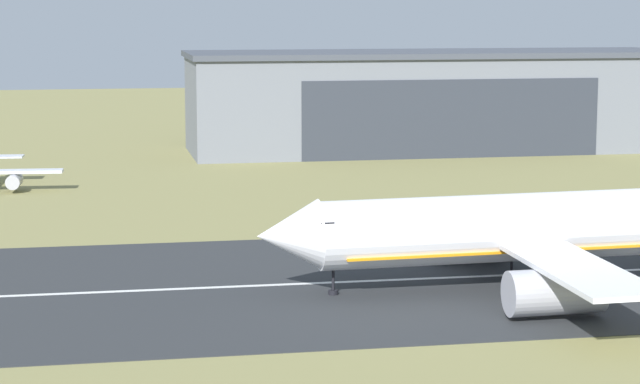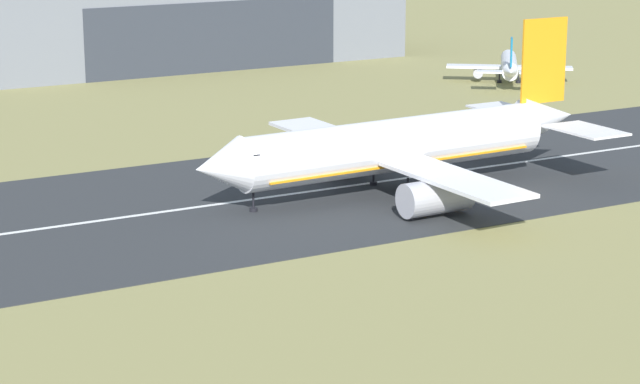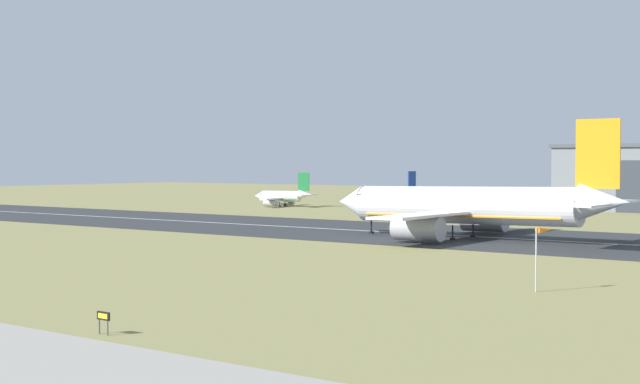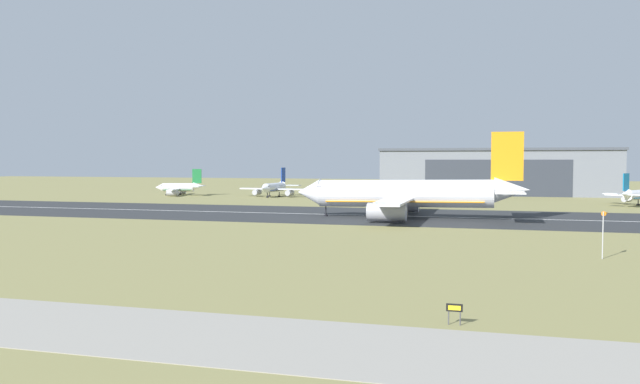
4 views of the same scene
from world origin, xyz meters
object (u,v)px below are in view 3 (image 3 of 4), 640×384
at_px(windsock_pole, 544,234).
at_px(airplane_parked_centre, 395,198).
at_px(airplane_parked_east, 282,197).
at_px(airplane_landing, 467,207).
at_px(runway_sign, 103,318).

bearing_deg(windsock_pole, airplane_parked_centre, 126.72).
bearing_deg(airplane_parked_east, airplane_parked_centre, 2.47).
bearing_deg(airplane_parked_east, windsock_pole, -43.13).
bearing_deg(airplane_parked_centre, windsock_pole, -53.28).
relative_size(airplane_landing, windsock_pole, 8.22).
bearing_deg(airplane_parked_centre, airplane_parked_east, -177.53).
distance_m(airplane_parked_centre, windsock_pole, 140.60).
xyz_separation_m(airplane_parked_east, windsock_pole, (118.70, -111.19, 2.60)).
xyz_separation_m(windsock_pole, runway_sign, (-16.52, -37.78, -4.11)).
bearing_deg(airplane_parked_centre, airplane_landing, -51.27).
bearing_deg(runway_sign, airplane_parked_east, 124.45).
bearing_deg(runway_sign, airplane_landing, 99.85).
relative_size(airplane_parked_centre, runway_sign, 15.27).
height_order(airplane_landing, airplane_parked_centre, airplane_landing).
height_order(airplane_landing, runway_sign, airplane_landing).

